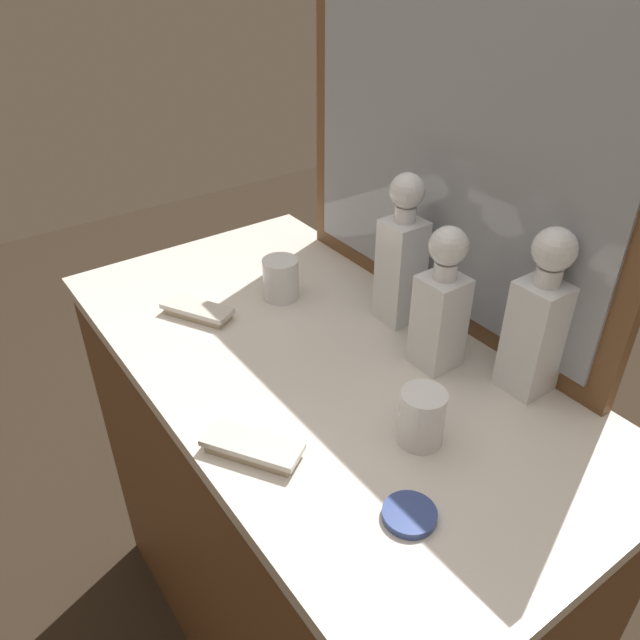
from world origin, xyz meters
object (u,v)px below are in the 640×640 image
object	(u,v)px
crystal_tumbler_rear	(281,280)
silver_brush_far_left	(197,311)
crystal_tumbler_right	(422,419)
crystal_decanter_rear	(536,327)
silver_brush_right	(252,447)
crystal_decanter_front	(440,312)
crystal_decanter_far_right	(401,264)
porcelain_dish	(410,515)

from	to	relation	value
crystal_tumbler_rear	silver_brush_far_left	distance (m)	0.19
crystal_tumbler_right	crystal_tumbler_rear	bearing A→B (deg)	173.61
crystal_decanter_rear	silver_brush_right	world-z (taller)	crystal_decanter_rear
crystal_tumbler_rear	silver_brush_far_left	size ratio (longest dim) A/B	0.57
crystal_decanter_front	silver_brush_right	distance (m)	0.40
crystal_decanter_rear	silver_brush_far_left	distance (m)	0.65
crystal_tumbler_rear	silver_brush_right	distance (m)	0.46
crystal_decanter_far_right	crystal_tumbler_rear	bearing A→B (deg)	-144.04
crystal_decanter_front	crystal_decanter_far_right	bearing A→B (deg)	163.78
crystal_decanter_far_right	silver_brush_right	xyz separation A→B (m)	(0.16, -0.43, -0.11)
crystal_decanter_front	crystal_tumbler_rear	size ratio (longest dim) A/B	3.05
crystal_decanter_rear	silver_brush_right	bearing A→B (deg)	-105.86
crystal_tumbler_right	crystal_decanter_front	bearing A→B (deg)	129.69
crystal_decanter_front	crystal_decanter_rear	world-z (taller)	crystal_decanter_rear
silver_brush_far_left	porcelain_dish	distance (m)	0.63
crystal_tumbler_right	silver_brush_right	xyz separation A→B (m)	(-0.13, -0.23, -0.03)
crystal_decanter_front	porcelain_dish	distance (m)	0.37
silver_brush_right	crystal_decanter_rear	bearing A→B (deg)	74.14
silver_brush_far_left	porcelain_dish	world-z (taller)	silver_brush_far_left
crystal_decanter_rear	crystal_decanter_far_right	bearing A→B (deg)	-173.02
crystal_tumbler_right	silver_brush_far_left	world-z (taller)	crystal_tumbler_right
silver_brush_far_left	porcelain_dish	bearing A→B (deg)	0.92
crystal_decanter_front	crystal_decanter_rear	bearing A→B (deg)	29.96
crystal_decanter_rear	crystal_tumbler_right	distance (m)	0.25
crystal_decanter_rear	crystal_tumbler_rear	xyz separation A→B (m)	(-0.50, -0.18, -0.08)
silver_brush_far_left	silver_brush_right	bearing A→B (deg)	-14.51
crystal_tumbler_right	porcelain_dish	world-z (taller)	crystal_tumbler_right
porcelain_dish	crystal_decanter_rear	bearing A→B (deg)	105.07
crystal_decanter_front	silver_brush_far_left	bearing A→B (deg)	-144.08
crystal_decanter_rear	crystal_decanter_far_right	size ratio (longest dim) A/B	0.98
crystal_decanter_front	silver_brush_far_left	distance (m)	0.49
crystal_decanter_far_right	crystal_tumbler_rear	size ratio (longest dim) A/B	3.44
crystal_decanter_front	crystal_decanter_far_right	distance (m)	0.16
crystal_decanter_front	crystal_tumbler_rear	xyz separation A→B (m)	(-0.36, -0.10, -0.07)
crystal_decanter_rear	crystal_decanter_far_right	xyz separation A→B (m)	(-0.29, -0.04, 0.00)
crystal_decanter_rear	crystal_tumbler_right	size ratio (longest dim) A/B	3.21
porcelain_dish	crystal_tumbler_rear	bearing A→B (deg)	163.97
silver_brush_right	silver_brush_far_left	xyz separation A→B (m)	(-0.40, 0.10, 0.00)
crystal_tumbler_right	porcelain_dish	distance (m)	0.16
crystal_decanter_rear	crystal_tumbler_rear	size ratio (longest dim) A/B	3.38
silver_brush_right	silver_brush_far_left	distance (m)	0.41
crystal_decanter_rear	silver_brush_right	xyz separation A→B (m)	(-0.13, -0.47, -0.11)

